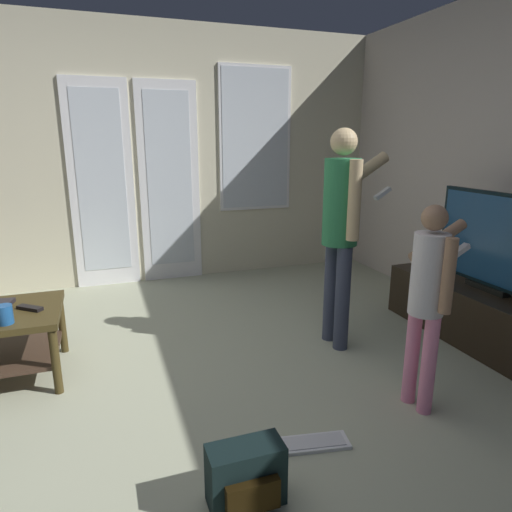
# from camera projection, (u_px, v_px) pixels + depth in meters

# --- Properties ---
(ground_plane) EXTENTS (5.74, 5.01, 0.02)m
(ground_plane) POSITION_uv_depth(u_px,v_px,m) (143.00, 414.00, 2.47)
(ground_plane) COLOR #ABAF91
(wall_back_with_doors) EXTENTS (5.74, 0.09, 2.60)m
(wall_back_with_doors) POSITION_uv_depth(u_px,v_px,m) (117.00, 159.00, 4.42)
(wall_back_with_doors) COLOR beige
(wall_back_with_doors) RESTS_ON ground_plane
(tv_stand) EXTENTS (0.49, 1.58, 0.41)m
(tv_stand) POSITION_uv_depth(u_px,v_px,m) (484.00, 317.00, 3.27)
(tv_stand) COLOR black
(tv_stand) RESTS_ON ground_plane
(flat_screen_tv) EXTENTS (0.08, 0.97, 0.71)m
(flat_screen_tv) POSITION_uv_depth(u_px,v_px,m) (493.00, 242.00, 3.13)
(flat_screen_tv) COLOR black
(flat_screen_tv) RESTS_ON tv_stand
(person_adult) EXTENTS (0.64, 0.42, 1.54)m
(person_adult) POSITION_uv_depth(u_px,v_px,m) (342.00, 220.00, 3.08)
(person_adult) COLOR #3B4256
(person_adult) RESTS_ON ground_plane
(person_child) EXTENTS (0.50, 0.35, 1.15)m
(person_child) POSITION_uv_depth(u_px,v_px,m) (429.00, 290.00, 2.37)
(person_child) COLOR pink
(person_child) RESTS_ON ground_plane
(backpack) EXTENTS (0.31, 0.19, 0.27)m
(backpack) POSITION_uv_depth(u_px,v_px,m) (246.00, 476.00, 1.83)
(backpack) COLOR black
(backpack) RESTS_ON ground_plane
(loose_keyboard) EXTENTS (0.46, 0.20, 0.02)m
(loose_keyboard) POSITION_uv_depth(u_px,v_px,m) (305.00, 444.00, 2.20)
(loose_keyboard) COLOR white
(loose_keyboard) RESTS_ON ground_plane
(cup_by_laptop) EXTENTS (0.09, 0.09, 0.11)m
(cup_by_laptop) POSITION_uv_depth(u_px,v_px,m) (5.00, 315.00, 2.53)
(cup_by_laptop) COLOR #1D5193
(cup_by_laptop) RESTS_ON coffee_table
(dvd_remote_slim) EXTENTS (0.16, 0.15, 0.02)m
(dvd_remote_slim) POSITION_uv_depth(u_px,v_px,m) (30.00, 308.00, 2.75)
(dvd_remote_slim) COLOR black
(dvd_remote_slim) RESTS_ON coffee_table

